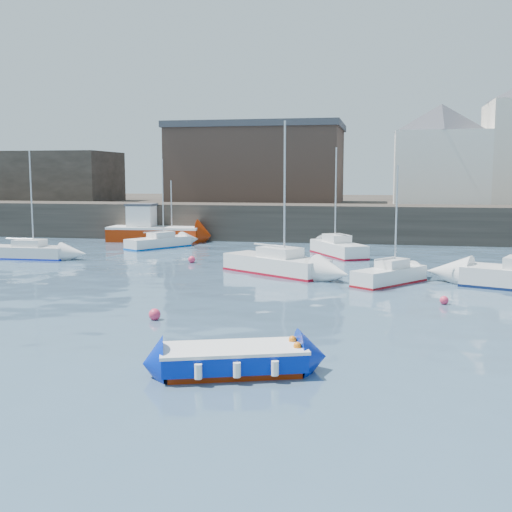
% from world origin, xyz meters
% --- Properties ---
extents(water, '(220.00, 220.00, 0.00)m').
position_xyz_m(water, '(0.00, 0.00, 0.00)').
color(water, '#2D4760').
rests_on(water, ground).
extents(quay_wall, '(90.00, 5.00, 3.00)m').
position_xyz_m(quay_wall, '(0.00, 35.00, 1.50)').
color(quay_wall, '#28231E').
rests_on(quay_wall, ground).
extents(land_strip, '(90.00, 32.00, 2.80)m').
position_xyz_m(land_strip, '(0.00, 53.00, 1.40)').
color(land_strip, '#28231E').
rests_on(land_strip, ground).
extents(bldg_east_d, '(11.14, 11.14, 8.95)m').
position_xyz_m(bldg_east_d, '(11.00, 41.50, 7.36)').
color(bldg_east_d, white).
rests_on(bldg_east_d, land_strip).
extents(warehouse, '(16.40, 10.40, 7.60)m').
position_xyz_m(warehouse, '(-6.00, 43.00, 6.62)').
color(warehouse, '#3D2D26').
rests_on(warehouse, land_strip).
extents(bldg_west, '(14.00, 8.00, 5.00)m').
position_xyz_m(bldg_west, '(-28.00, 42.00, 5.30)').
color(bldg_west, '#353028').
rests_on(bldg_west, land_strip).
extents(blue_dinghy, '(4.37, 2.97, 0.77)m').
position_xyz_m(blue_dinghy, '(2.14, -2.00, 0.43)').
color(blue_dinghy, '#942103').
rests_on(blue_dinghy, ground).
extents(fishing_boat, '(7.74, 3.28, 5.02)m').
position_xyz_m(fishing_boat, '(-12.67, 31.49, 0.97)').
color(fishing_boat, '#942103').
rests_on(fishing_boat, ground).
extents(sailboat_b, '(6.57, 5.34, 8.37)m').
position_xyz_m(sailboat_b, '(0.32, 16.16, 0.55)').
color(sailboat_b, silver).
rests_on(sailboat_b, ground).
extents(sailboat_c, '(3.88, 4.49, 5.97)m').
position_xyz_m(sailboat_c, '(6.52, 13.93, 0.46)').
color(sailboat_c, silver).
rests_on(sailboat_c, ground).
extents(sailboat_e, '(5.50, 1.82, 7.05)m').
position_xyz_m(sailboat_e, '(-16.88, 19.34, 0.46)').
color(sailboat_e, silver).
rests_on(sailboat_e, ground).
extents(sailboat_f, '(4.35, 5.80, 7.34)m').
position_xyz_m(sailboat_f, '(3.15, 24.91, 0.52)').
color(sailboat_f, silver).
rests_on(sailboat_f, ground).
extents(sailboat_h, '(4.19, 5.26, 6.67)m').
position_xyz_m(sailboat_h, '(-10.53, 27.08, 0.43)').
color(sailboat_h, silver).
rests_on(sailboat_h, ground).
extents(buoy_near, '(0.45, 0.45, 0.45)m').
position_xyz_m(buoy_near, '(-2.33, 3.90, 0.00)').
color(buoy_near, '#E43255').
rests_on(buoy_near, ground).
extents(buoy_mid, '(0.38, 0.38, 0.38)m').
position_xyz_m(buoy_mid, '(8.76, 9.13, 0.00)').
color(buoy_mid, '#E43255').
rests_on(buoy_mid, ground).
extents(buoy_far, '(0.45, 0.45, 0.45)m').
position_xyz_m(buoy_far, '(-5.62, 19.53, 0.00)').
color(buoy_far, '#E43255').
rests_on(buoy_far, ground).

